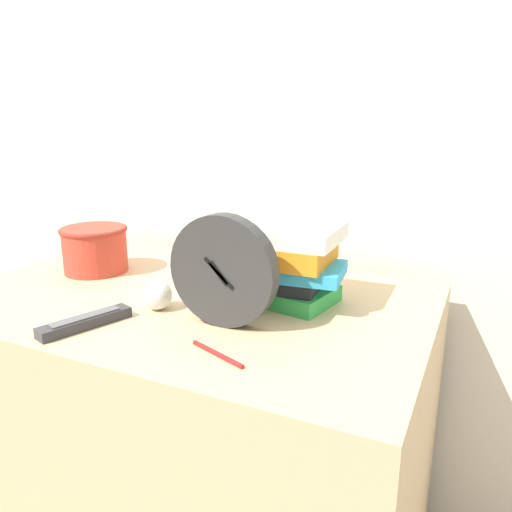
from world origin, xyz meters
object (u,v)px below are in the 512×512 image
Objects in this scene: desk_clock at (223,271)px; book_stack at (285,261)px; crumpled_paper_ball at (157,295)px; pen at (217,354)px; basket at (95,247)px; tv_remote at (85,322)px.

desk_clock reaches higher than book_stack.
crumpled_paper_ball is (-0.22, -0.16, -0.06)m from book_stack.
crumpled_paper_ball is (-0.16, 0.01, -0.08)m from desk_clock.
book_stack is at bearing 89.40° from pen.
basket is at bearing 151.39° from pen.
pen is at bearing -28.61° from basket.
desk_clock reaches higher than basket.
pen is at bearing -31.47° from crumpled_paper_ball.
desk_clock reaches higher than tv_remote.
basket is 0.60m from pen.
basket is 0.34m from crumpled_paper_ball.
desk_clock is 0.18m from book_stack.
tv_remote is at bearing -134.79° from book_stack.
desk_clock is 0.50m from basket.
pen is (0.29, 0.00, -0.01)m from tv_remote.
book_stack is 2.20× the size of pen.
book_stack is 0.28m from crumpled_paper_ball.
tv_remote is 1.52× the size of pen.
tv_remote is (-0.23, -0.12, -0.10)m from desk_clock.
book_stack is (0.06, 0.17, -0.02)m from desk_clock.
book_stack is at bearing 71.16° from desk_clock.
desk_clock is at bearing 28.00° from tv_remote.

